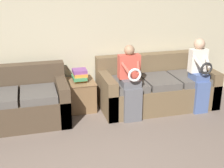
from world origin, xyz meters
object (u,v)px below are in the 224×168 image
at_px(book_stack, 80,75).
at_px(side_shelf, 81,94).
at_px(couch_side, 20,103).
at_px(child_left_seated, 131,80).
at_px(child_right_seated, 200,72).
at_px(couch_main, 156,88).

bearing_deg(book_stack, side_shelf, 21.87).
relative_size(couch_side, child_left_seated, 1.23).
relative_size(child_left_seated, child_right_seated, 0.97).
bearing_deg(couch_side, child_left_seated, -11.42).
height_order(couch_side, side_shelf, couch_side).
xyz_separation_m(child_left_seated, side_shelf, (-0.69, 0.56, -0.37)).
bearing_deg(side_shelf, child_left_seated, -39.10).
bearing_deg(book_stack, child_right_seated, -16.48).
height_order(couch_side, book_stack, couch_side).
height_order(couch_main, child_left_seated, child_left_seated).
height_order(couch_main, couch_side, couch_main).
height_order(couch_main, book_stack, couch_main).
xyz_separation_m(child_right_seated, book_stack, (-1.88, 0.56, -0.07)).
relative_size(couch_side, side_shelf, 2.68).
relative_size(couch_main, book_stack, 6.46).
relative_size(child_left_seated, side_shelf, 2.17).
distance_m(child_left_seated, book_stack, 0.89).
relative_size(couch_main, child_right_seated, 1.62).
relative_size(child_left_seated, book_stack, 3.88).
distance_m(child_left_seated, side_shelf, 0.97).
height_order(couch_main, side_shelf, couch_main).
bearing_deg(child_right_seated, side_shelf, 163.44).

